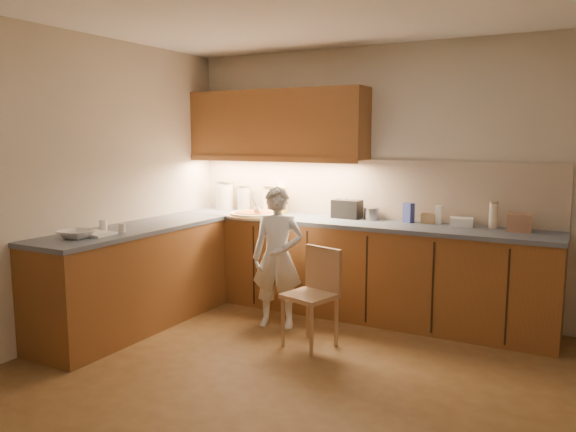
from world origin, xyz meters
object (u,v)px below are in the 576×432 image
at_px(toaster, 347,209).
at_px(oil_jug, 282,199).
at_px(pizza_on_board, 254,214).
at_px(wooden_chair, 315,289).
at_px(child, 278,258).

bearing_deg(toaster, oil_jug, -175.51).
distance_m(pizza_on_board, wooden_chair, 1.33).
distance_m(pizza_on_board, toaster, 0.93).
bearing_deg(toaster, pizza_on_board, -154.19).
distance_m(child, wooden_chair, 0.59).
bearing_deg(child, pizza_on_board, 124.50).
xyz_separation_m(oil_jug, toaster, (0.73, 0.02, -0.06)).
bearing_deg(toaster, child, -109.11).
relative_size(child, oil_jug, 3.84).
bearing_deg(pizza_on_board, oil_jug, 69.22).
xyz_separation_m(wooden_chair, toaster, (-0.17, 1.07, 0.54)).
bearing_deg(wooden_chair, pizza_on_board, 160.34).
bearing_deg(child, toaster, 53.00).
xyz_separation_m(child, wooden_chair, (0.50, -0.26, -0.17)).
xyz_separation_m(pizza_on_board, oil_jug, (0.13, 0.34, 0.13)).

